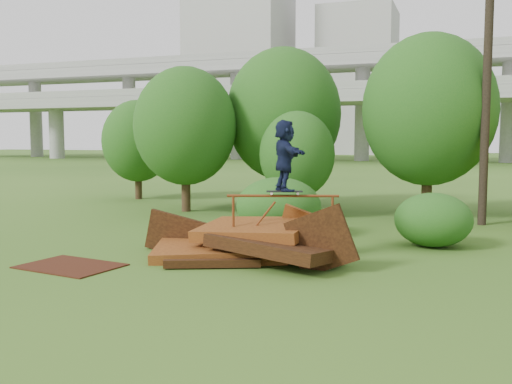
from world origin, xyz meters
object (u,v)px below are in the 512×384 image
(scrap_pile, at_px, (247,243))
(flat_plate, at_px, (70,266))
(skater, at_px, (285,155))
(utility_pole, at_px, (487,78))

(scrap_pile, height_order, flat_plate, scrap_pile)
(scrap_pile, bearing_deg, flat_plate, -148.90)
(skater, height_order, utility_pole, utility_pole)
(skater, distance_m, utility_pole, 9.20)
(skater, relative_size, utility_pole, 0.18)
(scrap_pile, xyz_separation_m, flat_plate, (-3.48, -2.10, -0.39))
(flat_plate, xyz_separation_m, utility_pole, (8.94, 10.01, 4.86))
(utility_pole, bearing_deg, skater, -121.30)
(utility_pole, bearing_deg, scrap_pile, -124.62)
(flat_plate, bearing_deg, utility_pole, 48.23)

